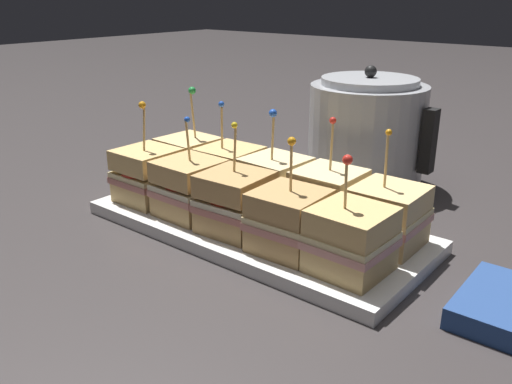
% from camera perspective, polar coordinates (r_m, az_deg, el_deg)
% --- Properties ---
extents(ground_plane, '(6.00, 6.00, 0.00)m').
position_cam_1_polar(ground_plane, '(0.77, 0.00, -4.19)').
color(ground_plane, '#383333').
extents(serving_platter, '(0.48, 0.21, 0.02)m').
position_cam_1_polar(serving_platter, '(0.76, 0.00, -3.58)').
color(serving_platter, white).
rests_on(serving_platter, ground_plane).
extents(sandwich_front_far_left, '(0.09, 0.09, 0.15)m').
position_cam_1_polar(sandwich_front_far_left, '(0.83, -11.36, 1.75)').
color(sandwich_front_far_left, tan).
rests_on(sandwich_front_far_left, serving_platter).
extents(sandwich_front_left, '(0.09, 0.09, 0.14)m').
position_cam_1_polar(sandwich_front_left, '(0.77, -7.03, 0.42)').
color(sandwich_front_left, tan).
rests_on(sandwich_front_left, serving_platter).
extents(sandwich_front_center, '(0.09, 0.09, 0.15)m').
position_cam_1_polar(sandwich_front_center, '(0.71, -2.24, -1.09)').
color(sandwich_front_center, tan).
rests_on(sandwich_front_center, serving_platter).
extents(sandwich_front_right, '(0.09, 0.09, 0.14)m').
position_cam_1_polar(sandwich_front_right, '(0.66, 3.50, -3.04)').
color(sandwich_front_right, tan).
rests_on(sandwich_front_right, serving_platter).
extents(sandwich_front_far_right, '(0.09, 0.09, 0.14)m').
position_cam_1_polar(sandwich_front_far_right, '(0.62, 9.95, -4.99)').
color(sandwich_front_far_right, tan).
rests_on(sandwich_front_far_right, serving_platter).
extents(sandwich_back_far_left, '(0.09, 0.09, 0.16)m').
position_cam_1_polar(sandwich_back_far_left, '(0.89, -7.08, 3.16)').
color(sandwich_back_far_left, '#DBB77A').
rests_on(sandwich_back_far_left, serving_platter).
extents(sandwich_back_left, '(0.09, 0.09, 0.15)m').
position_cam_1_polar(sandwich_back_left, '(0.83, -2.78, 1.99)').
color(sandwich_back_left, tan).
rests_on(sandwich_back_left, serving_platter).
extents(sandwich_back_center, '(0.09, 0.09, 0.15)m').
position_cam_1_polar(sandwich_back_center, '(0.78, 2.05, 0.74)').
color(sandwich_back_center, beige).
rests_on(sandwich_back_center, serving_platter).
extents(sandwich_back_right, '(0.09, 0.09, 0.15)m').
position_cam_1_polar(sandwich_back_right, '(0.73, 7.58, -0.77)').
color(sandwich_back_right, beige).
rests_on(sandwich_back_right, serving_platter).
extents(sandwich_back_far_right, '(0.09, 0.09, 0.15)m').
position_cam_1_polar(sandwich_back_far_right, '(0.69, 13.73, -2.47)').
color(sandwich_back_far_right, '#DBB77A').
rests_on(sandwich_back_far_right, serving_platter).
extents(kettle_steel, '(0.22, 0.20, 0.20)m').
position_cam_1_polar(kettle_steel, '(0.95, 11.56, 6.10)').
color(kettle_steel, '#B7BABF').
rests_on(kettle_steel, ground_plane).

